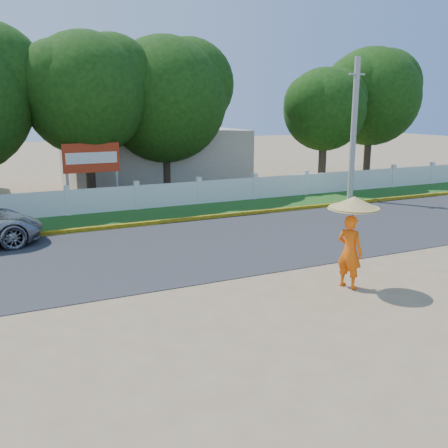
# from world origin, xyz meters

# --- Properties ---
(ground) EXTENTS (120.00, 120.00, 0.00)m
(ground) POSITION_xyz_m (0.00, 0.00, 0.00)
(ground) COLOR #9E8460
(ground) RESTS_ON ground
(road) EXTENTS (60.00, 7.00, 0.02)m
(road) POSITION_xyz_m (0.00, 4.50, 0.01)
(road) COLOR #38383A
(road) RESTS_ON ground
(grass_verge) EXTENTS (60.00, 3.50, 0.03)m
(grass_verge) POSITION_xyz_m (0.00, 9.75, 0.01)
(grass_verge) COLOR #2D601E
(grass_verge) RESTS_ON ground
(curb) EXTENTS (40.00, 0.18, 0.16)m
(curb) POSITION_xyz_m (0.00, 8.05, 0.08)
(curb) COLOR yellow
(curb) RESTS_ON ground
(fence) EXTENTS (40.00, 0.10, 1.10)m
(fence) POSITION_xyz_m (0.00, 11.20, 0.55)
(fence) COLOR silver
(fence) RESTS_ON ground
(building_near) EXTENTS (10.00, 6.00, 3.20)m
(building_near) POSITION_xyz_m (3.00, 18.00, 1.60)
(building_near) COLOR #B7AD99
(building_near) RESTS_ON ground
(utility_pole) EXTENTS (0.28, 0.28, 6.81)m
(utility_pole) POSITION_xyz_m (10.23, 9.08, 3.40)
(utility_pole) COLOR #989996
(utility_pole) RESTS_ON ground
(monk_with_parasol) EXTENTS (1.30, 1.30, 2.36)m
(monk_with_parasol) POSITION_xyz_m (2.24, -0.76, 1.54)
(monk_with_parasol) COLOR #F65D0C
(monk_with_parasol) RESTS_ON ground
(billboard) EXTENTS (2.50, 0.13, 2.95)m
(billboard) POSITION_xyz_m (-1.70, 12.30, 2.14)
(billboard) COLOR gray
(billboard) RESTS_ON ground
(tree_row) EXTENTS (36.75, 7.50, 8.20)m
(tree_row) POSITION_xyz_m (0.59, 14.38, 4.82)
(tree_row) COLOR #473828
(tree_row) RESTS_ON ground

